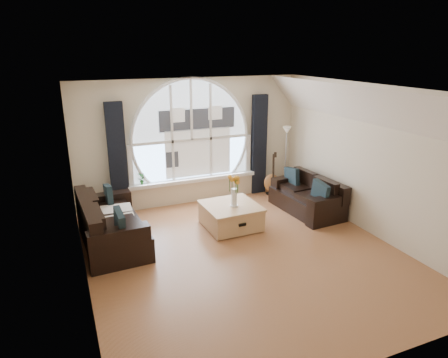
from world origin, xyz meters
TOP-DOWN VIEW (x-y plane):
  - ground at (0.00, 0.00)m, footprint 5.00×5.50m
  - ceiling at (0.00, 0.00)m, footprint 5.00×5.50m
  - wall_back at (0.00, 2.75)m, footprint 5.00×0.01m
  - wall_front at (0.00, -2.75)m, footprint 5.00×0.01m
  - wall_left at (-2.50, 0.00)m, footprint 0.01×5.50m
  - wall_right at (2.50, 0.00)m, footprint 0.01×5.50m
  - attic_slope at (2.20, 0.00)m, footprint 0.92×5.50m
  - arched_window at (0.00, 2.72)m, footprint 2.60×0.06m
  - window_sill at (0.00, 2.65)m, footprint 2.90×0.22m
  - window_frame at (0.00, 2.69)m, footprint 2.76×0.08m
  - neighbor_house at (0.15, 2.71)m, footprint 1.70×0.02m
  - curtain_left at (-1.60, 2.63)m, footprint 0.35×0.12m
  - curtain_right at (1.60, 2.63)m, footprint 0.35×0.12m
  - sofa_left at (-1.97, 1.21)m, footprint 1.05×1.95m
  - sofa_right at (1.98, 1.17)m, footprint 0.93×1.69m
  - coffee_chest at (0.21, 1.08)m, footprint 1.03×1.03m
  - throw_blanket at (-1.86, 1.39)m, footprint 0.57×0.57m
  - vase_flowers at (0.24, 0.99)m, footprint 0.24×0.24m
  - floor_lamp at (2.13, 2.30)m, footprint 0.24×0.24m
  - guitar at (1.80, 2.32)m, footprint 0.43×0.37m
  - potted_plant at (-1.15, 2.65)m, footprint 0.17×0.15m

SIDE VIEW (x-z plane):
  - ground at x=0.00m, z-range -0.01..0.01m
  - coffee_chest at x=0.21m, z-range 0.00..0.49m
  - sofa_left at x=-1.97m, z-range -0.02..0.82m
  - sofa_right at x=1.98m, z-range 0.04..0.76m
  - throw_blanket at x=-1.86m, z-range 0.45..0.55m
  - window_sill at x=0.00m, z-range 0.47..0.55m
  - guitar at x=1.80m, z-range 0.00..1.06m
  - potted_plant at x=-1.15m, z-range 0.55..0.83m
  - floor_lamp at x=2.13m, z-range 0.00..1.60m
  - vase_flowers at x=0.24m, z-range 0.49..1.19m
  - curtain_left at x=-1.60m, z-range 0.00..2.30m
  - curtain_right at x=1.60m, z-range 0.00..2.30m
  - wall_back at x=0.00m, z-range 0.00..2.70m
  - wall_front at x=0.00m, z-range 0.00..2.70m
  - wall_left at x=-2.50m, z-range 0.00..2.70m
  - wall_right at x=2.50m, z-range 0.00..2.70m
  - neighbor_house at x=0.15m, z-range 0.75..2.25m
  - arched_window at x=0.00m, z-range 0.55..2.70m
  - window_frame at x=0.00m, z-range 0.55..2.70m
  - attic_slope at x=2.20m, z-range 1.99..2.71m
  - ceiling at x=0.00m, z-range 2.70..2.71m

